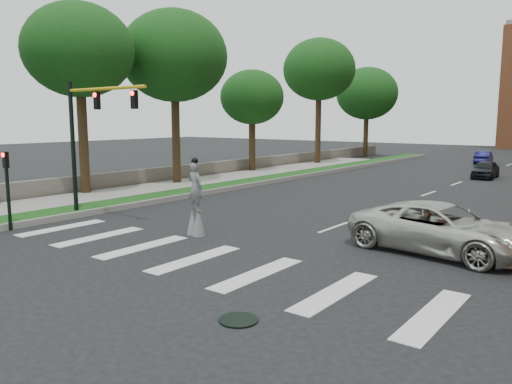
# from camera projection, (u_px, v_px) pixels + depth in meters

# --- Properties ---
(ground_plane) EXTENTS (160.00, 160.00, 0.00)m
(ground_plane) POSITION_uv_depth(u_px,v_px,m) (203.00, 274.00, 14.67)
(ground_plane) COLOR black
(ground_plane) RESTS_ON ground
(grass_median) EXTENTS (2.00, 60.00, 0.25)m
(grass_median) POSITION_uv_depth(u_px,v_px,m) (275.00, 178.00, 37.29)
(grass_median) COLOR #124112
(grass_median) RESTS_ON ground
(median_curb) EXTENTS (0.20, 60.00, 0.28)m
(median_curb) POSITION_uv_depth(u_px,v_px,m) (286.00, 179.00, 36.66)
(median_curb) COLOR gray
(median_curb) RESTS_ON ground
(sidewalk_left) EXTENTS (4.00, 60.00, 0.18)m
(sidewalk_left) POSITION_uv_depth(u_px,v_px,m) (144.00, 190.00, 31.22)
(sidewalk_left) COLOR gray
(sidewalk_left) RESTS_ON ground
(stone_wall) EXTENTS (0.50, 56.00, 1.10)m
(stone_wall) POSITION_uv_depth(u_px,v_px,m) (235.00, 166.00, 42.09)
(stone_wall) COLOR #5E5850
(stone_wall) RESTS_ON ground
(manhole) EXTENTS (0.90, 0.90, 0.04)m
(manhole) POSITION_uv_depth(u_px,v_px,m) (238.00, 320.00, 11.30)
(manhole) COLOR black
(manhole) RESTS_ON ground
(traffic_signal) EXTENTS (5.30, 0.23, 6.20)m
(traffic_signal) POSITION_uv_depth(u_px,v_px,m) (88.00, 127.00, 22.29)
(traffic_signal) COLOR black
(traffic_signal) RESTS_ON ground
(secondary_signal) EXTENTS (0.25, 0.21, 3.23)m
(secondary_signal) POSITION_uv_depth(u_px,v_px,m) (7.00, 183.00, 20.16)
(secondary_signal) COLOR black
(secondary_signal) RESTS_ON ground
(stilt_performer) EXTENTS (0.84, 0.55, 3.06)m
(stilt_performer) POSITION_uv_depth(u_px,v_px,m) (195.00, 203.00, 19.43)
(stilt_performer) COLOR #322214
(stilt_performer) RESTS_ON ground
(suv_crossing) EXTENTS (6.38, 3.51, 1.69)m
(suv_crossing) POSITION_uv_depth(u_px,v_px,m) (441.00, 228.00, 16.91)
(suv_crossing) COLOR beige
(suv_crossing) RESTS_ON ground
(car_near) EXTENTS (1.78, 4.03, 1.35)m
(car_near) POSITION_uv_depth(u_px,v_px,m) (486.00, 169.00, 38.23)
(car_near) COLOR black
(car_near) RESTS_ON ground
(car_mid) EXTENTS (1.76, 4.06, 1.30)m
(car_mid) POSITION_uv_depth(u_px,v_px,m) (484.00, 157.00, 50.19)
(car_mid) COLOR #16154B
(car_mid) RESTS_ON ground
(tree_1) EXTENTS (6.32, 6.32, 11.11)m
(tree_1) POSITION_uv_depth(u_px,v_px,m) (79.00, 51.00, 28.52)
(tree_1) COLOR #322214
(tree_1) RESTS_ON ground
(tree_2) EXTENTS (7.20, 7.20, 11.75)m
(tree_2) POSITION_uv_depth(u_px,v_px,m) (174.00, 56.00, 33.42)
(tree_2) COLOR #322214
(tree_2) RESTS_ON ground
(tree_3) EXTENTS (5.34, 5.34, 8.57)m
(tree_3) POSITION_uv_depth(u_px,v_px,m) (252.00, 98.00, 41.61)
(tree_3) COLOR #322214
(tree_3) RESTS_ON ground
(tree_4) EXTENTS (7.01, 7.01, 12.23)m
(tree_4) POSITION_uv_depth(u_px,v_px,m) (319.00, 70.00, 48.36)
(tree_4) COLOR #322214
(tree_4) RESTS_ON ground
(tree_5) EXTENTS (7.16, 7.16, 10.48)m
(tree_5) POSITION_uv_depth(u_px,v_px,m) (367.00, 94.00, 58.41)
(tree_5) COLOR #322214
(tree_5) RESTS_ON ground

